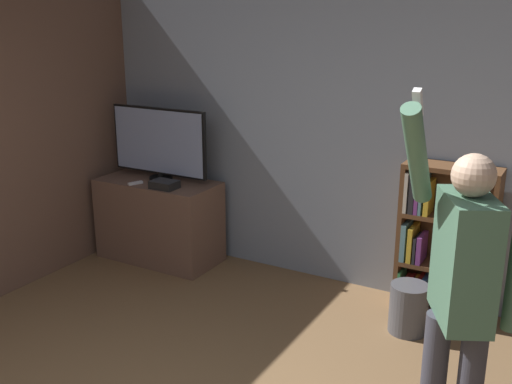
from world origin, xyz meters
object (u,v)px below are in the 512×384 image
television (159,143)px  game_console (164,185)px  person (461,287)px  waste_bin (408,308)px  bookshelf (437,242)px

television → game_console: size_ratio=4.37×
game_console → television: bearing=134.7°
television → person: size_ratio=0.52×
game_console → person: person is taller
person → waste_bin: (-0.55, 1.25, -0.83)m
television → game_console: (0.21, -0.21, -0.32)m
bookshelf → television: bearing=-176.2°
person → waste_bin: bearing=177.7°
person → bookshelf: bearing=169.9°
bookshelf → person: person is taller
person → waste_bin: person is taller
bookshelf → waste_bin: bookshelf is taller
bookshelf → person: size_ratio=0.61×
television → bookshelf: bearing=3.8°
television → person: 3.39m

